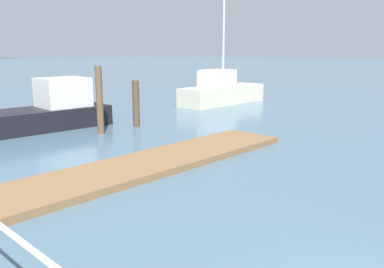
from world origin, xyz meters
TOP-DOWN VIEW (x-y plane):
  - floating_dock at (1.89, 7.69)m, footprint 10.79×2.00m
  - dock_piling_0 at (5.78, 12.64)m, footprint 0.29×0.29m
  - dock_piling_1 at (3.88, 12.44)m, footprint 0.26×0.26m
  - moored_boat_1 at (3.13, 14.92)m, footprint 5.19×2.38m
  - moored_boat_2 at (13.76, 14.57)m, footprint 6.00×1.79m

SIDE VIEW (x-z plane):
  - floating_dock at x=1.89m, z-range 0.00..0.18m
  - moored_boat_1 at x=3.13m, z-range -0.30..1.73m
  - moored_boat_2 at x=13.76m, z-range -4.02..5.54m
  - dock_piling_0 at x=5.78m, z-range 0.00..1.92m
  - dock_piling_1 at x=3.88m, z-range 0.00..2.58m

